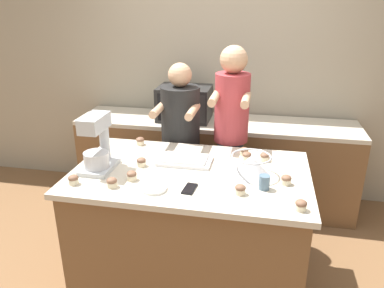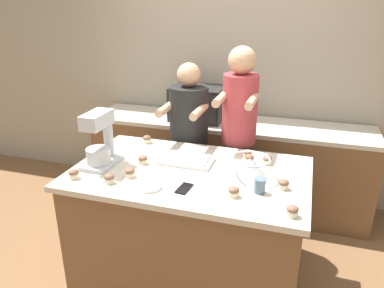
% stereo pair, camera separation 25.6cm
% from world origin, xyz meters
% --- Properties ---
extents(ground_plane, '(16.00, 16.00, 0.00)m').
position_xyz_m(ground_plane, '(0.00, 0.00, 0.00)').
color(ground_plane, brown).
extents(back_wall, '(10.00, 0.06, 2.70)m').
position_xyz_m(back_wall, '(0.00, 1.61, 1.35)').
color(back_wall, gray).
rests_on(back_wall, ground_plane).
extents(island_counter, '(1.62, 1.00, 0.94)m').
position_xyz_m(island_counter, '(0.00, 0.00, 0.47)').
color(island_counter, brown).
rests_on(island_counter, ground_plane).
extents(back_counter, '(2.80, 0.60, 0.90)m').
position_xyz_m(back_counter, '(0.00, 1.26, 0.45)').
color(back_counter, brown).
rests_on(back_counter, ground_plane).
extents(person_left, '(0.35, 0.51, 1.56)m').
position_xyz_m(person_left, '(-0.23, 0.69, 0.82)').
color(person_left, '#232328').
rests_on(person_left, ground_plane).
extents(person_right, '(0.31, 0.48, 1.71)m').
position_xyz_m(person_right, '(0.21, 0.69, 0.93)').
color(person_right, '#33384C').
rests_on(person_right, ground_plane).
extents(stand_mixer, '(0.20, 0.30, 0.39)m').
position_xyz_m(stand_mixer, '(-0.63, -0.10, 1.11)').
color(stand_mixer, '#B2B7BC').
rests_on(stand_mixer, island_counter).
extents(mixing_bowl, '(0.27, 0.27, 0.14)m').
position_xyz_m(mixing_bowl, '(0.41, 0.02, 1.01)').
color(mixing_bowl, '#BCBCC1').
rests_on(mixing_bowl, island_counter).
extents(baking_tray, '(0.38, 0.23, 0.04)m').
position_xyz_m(baking_tray, '(-0.07, 0.13, 0.96)').
color(baking_tray, silver).
rests_on(baking_tray, island_counter).
extents(microwave_oven, '(0.52, 0.39, 0.33)m').
position_xyz_m(microwave_oven, '(-0.32, 1.25, 1.07)').
color(microwave_oven, black).
rests_on(microwave_oven, back_counter).
extents(cell_phone, '(0.08, 0.15, 0.01)m').
position_xyz_m(cell_phone, '(0.05, -0.27, 0.94)').
color(cell_phone, black).
rests_on(cell_phone, island_counter).
extents(drinking_glass, '(0.07, 0.07, 0.09)m').
position_xyz_m(drinking_glass, '(0.50, -0.17, 0.98)').
color(drinking_glass, slate).
rests_on(drinking_glass, island_counter).
extents(small_plate, '(0.16, 0.16, 0.02)m').
position_xyz_m(small_plate, '(-0.17, -0.32, 0.95)').
color(small_plate, white).
rests_on(small_plate, island_counter).
extents(cupcake_0, '(0.07, 0.07, 0.06)m').
position_xyz_m(cupcake_0, '(0.36, -0.26, 0.97)').
color(cupcake_0, beige).
rests_on(cupcake_0, island_counter).
extents(cupcake_1, '(0.07, 0.07, 0.06)m').
position_xyz_m(cupcake_1, '(-0.35, -0.21, 0.97)').
color(cupcake_1, beige).
rests_on(cupcake_1, island_counter).
extents(cupcake_2, '(0.07, 0.07, 0.06)m').
position_xyz_m(cupcake_2, '(0.37, 0.26, 0.97)').
color(cupcake_2, beige).
rests_on(cupcake_2, island_counter).
extents(cupcake_3, '(0.07, 0.07, 0.06)m').
position_xyz_m(cupcake_3, '(0.71, -0.38, 0.97)').
color(cupcake_3, beige).
rests_on(cupcake_3, island_counter).
extents(cupcake_4, '(0.07, 0.07, 0.06)m').
position_xyz_m(cupcake_4, '(0.34, 0.35, 0.97)').
color(cupcake_4, beige).
rests_on(cupcake_4, island_counter).
extents(cupcake_5, '(0.07, 0.07, 0.06)m').
position_xyz_m(cupcake_5, '(-0.44, -0.33, 0.97)').
color(cupcake_5, beige).
rests_on(cupcake_5, island_counter).
extents(cupcake_6, '(0.07, 0.07, 0.06)m').
position_xyz_m(cupcake_6, '(0.64, -0.08, 0.97)').
color(cupcake_6, beige).
rests_on(cupcake_6, island_counter).
extents(cupcake_7, '(0.07, 0.07, 0.06)m').
position_xyz_m(cupcake_7, '(-0.70, -0.34, 0.97)').
color(cupcake_7, beige).
rests_on(cupcake_7, island_counter).
extents(cupcake_8, '(0.07, 0.07, 0.06)m').
position_xyz_m(cupcake_8, '(0.50, 0.27, 0.97)').
color(cupcake_8, beige).
rests_on(cupcake_8, island_counter).
extents(cupcake_9, '(0.07, 0.07, 0.06)m').
position_xyz_m(cupcake_9, '(-0.50, 0.40, 0.97)').
color(cupcake_9, beige).
rests_on(cupcake_9, island_counter).
extents(cupcake_10, '(0.07, 0.07, 0.06)m').
position_xyz_m(cupcake_10, '(-0.36, 0.01, 0.97)').
color(cupcake_10, beige).
rests_on(cupcake_10, island_counter).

